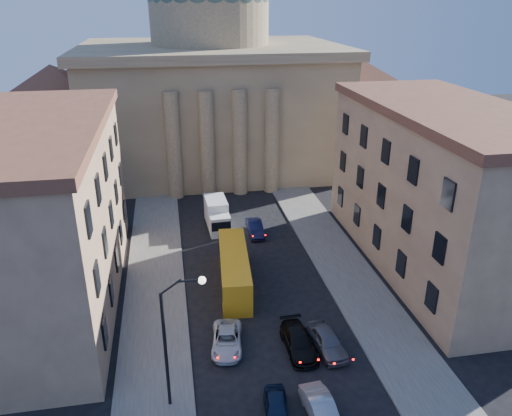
{
  "coord_description": "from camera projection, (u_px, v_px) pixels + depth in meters",
  "views": [
    {
      "loc": [
        -6.43,
        -15.89,
        23.02
      ],
      "look_at": [
        -0.2,
        19.06,
        7.94
      ],
      "focal_mm": 35.0,
      "sensor_mm": 36.0,
      "label": 1
    }
  ],
  "objects": [
    {
      "name": "car_right_distant",
      "position": [
        255.0,
        228.0,
        52.16
      ],
      "size": [
        1.49,
        4.23,
        1.39
      ],
      "primitive_type": "imported",
      "rotation": [
        0.0,
        0.0,
        -0.0
      ],
      "color": "black",
      "rests_on": "ground"
    },
    {
      "name": "city_bus",
      "position": [
        234.0,
        268.0,
        42.75
      ],
      "size": [
        3.15,
        10.41,
        2.89
      ],
      "rotation": [
        0.0,
        0.0,
        -0.08
      ],
      "color": "orange",
      "rests_on": "ground"
    },
    {
      "name": "sidewalk_right",
      "position": [
        359.0,
        291.0,
        42.09
      ],
      "size": [
        5.0,
        60.0,
        0.15
      ],
      "primitive_type": "cube",
      "color": "#54524D",
      "rests_on": "ground"
    },
    {
      "name": "street_lamp",
      "position": [
        174.0,
        333.0,
        28.49
      ],
      "size": [
        2.62,
        0.44,
        8.83
      ],
      "color": "black",
      "rests_on": "ground"
    },
    {
      "name": "building_right",
      "position": [
        441.0,
        187.0,
        44.22
      ],
      "size": [
        11.6,
        26.6,
        14.7
      ],
      "color": "tan",
      "rests_on": "ground"
    },
    {
      "name": "car_left_near",
      "position": [
        276.0,
        408.0,
        29.45
      ],
      "size": [
        1.9,
        3.75,
        1.22
      ],
      "primitive_type": "imported",
      "rotation": [
        0.0,
        0.0,
        -0.13
      ],
      "color": "#0D1A32",
      "rests_on": "ground"
    },
    {
      "name": "building_left",
      "position": [
        37.0,
        214.0,
        38.72
      ],
      "size": [
        11.6,
        26.6,
        14.7
      ],
      "color": "tan",
      "rests_on": "ground"
    },
    {
      "name": "sidewalk_left",
      "position": [
        155.0,
        312.0,
        39.34
      ],
      "size": [
        5.0,
        60.0,
        0.15
      ],
      "primitive_type": "cube",
      "color": "#54524D",
      "rests_on": "ground"
    },
    {
      "name": "car_left_mid",
      "position": [
        227.0,
        340.0,
        35.27
      ],
      "size": [
        2.69,
        4.75,
        1.25
      ],
      "primitive_type": "imported",
      "rotation": [
        0.0,
        0.0,
        -0.14
      ],
      "color": "silver",
      "rests_on": "ground"
    },
    {
      "name": "car_right_near",
      "position": [
        322.0,
        410.0,
        29.23
      ],
      "size": [
        1.82,
        4.25,
        1.36
      ],
      "primitive_type": "imported",
      "rotation": [
        0.0,
        0.0,
        0.09
      ],
      "color": "#93949A",
      "rests_on": "ground"
    },
    {
      "name": "car_right_mid",
      "position": [
        299.0,
        342.0,
        34.98
      ],
      "size": [
        2.08,
        4.78,
        1.37
      ],
      "primitive_type": "imported",
      "rotation": [
        0.0,
        0.0,
        0.03
      ],
      "color": "black",
      "rests_on": "ground"
    },
    {
      "name": "church",
      "position": [
        212.0,
        83.0,
        70.06
      ],
      "size": [
        68.02,
        28.76,
        36.6
      ],
      "color": "#766349",
      "rests_on": "ground"
    },
    {
      "name": "box_truck",
      "position": [
        217.0,
        215.0,
        53.41
      ],
      "size": [
        2.37,
        5.54,
        3.0
      ],
      "rotation": [
        0.0,
        0.0,
        0.04
      ],
      "color": "silver",
      "rests_on": "ground"
    },
    {
      "name": "car_right_far",
      "position": [
        327.0,
        341.0,
        34.97
      ],
      "size": [
        2.23,
        4.51,
        1.48
      ],
      "primitive_type": "imported",
      "rotation": [
        0.0,
        0.0,
        0.12
      ],
      "color": "#55545A",
      "rests_on": "ground"
    }
  ]
}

